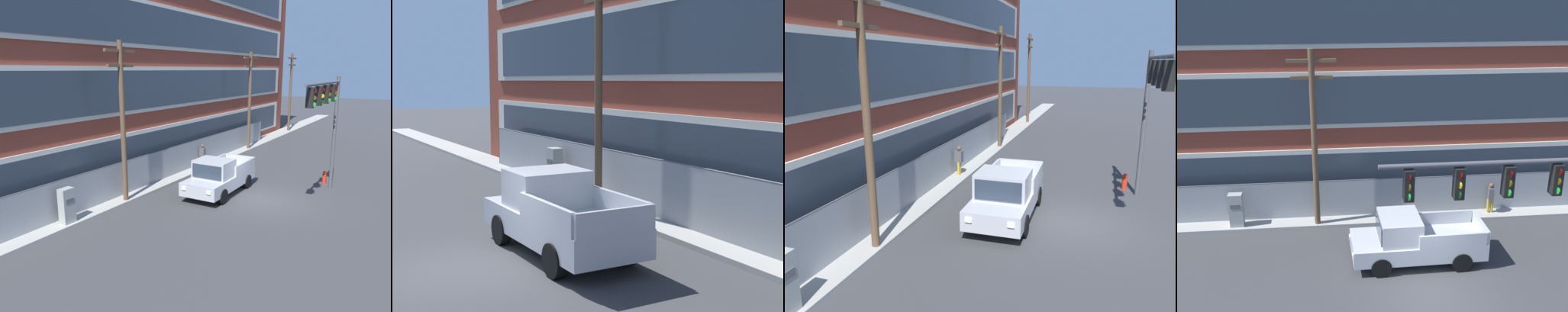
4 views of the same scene
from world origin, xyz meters
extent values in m
plane|color=#38383A|center=(0.00, 0.00, 0.00)|extent=(160.00, 160.00, 0.00)
cube|color=#9E9B93|center=(0.00, 6.66, 0.08)|extent=(80.00, 1.71, 0.16)
cube|color=beige|center=(2.35, 7.46, 2.00)|extent=(38.96, 0.10, 2.62)
cube|color=#2D3844|center=(2.35, 7.40, 2.00)|extent=(37.27, 0.06, 2.18)
cube|color=beige|center=(2.35, 7.46, 5.64)|extent=(38.96, 0.10, 2.62)
cube|color=#2D3844|center=(2.35, 7.40, 5.64)|extent=(37.27, 0.06, 2.18)
cube|color=gray|center=(0.20, 6.75, 0.98)|extent=(31.03, 0.04, 1.97)
cylinder|color=#4C4C51|center=(15.72, 6.75, 0.98)|extent=(0.06, 0.06, 1.97)
cylinder|color=#4C4C51|center=(0.20, 6.75, 1.97)|extent=(31.03, 0.05, 0.05)
cylinder|color=#4C4C51|center=(4.15, -2.39, 3.22)|extent=(0.20, 0.20, 6.44)
cylinder|color=#4C4C51|center=(0.95, -2.39, 6.14)|extent=(6.39, 0.14, 0.14)
cube|color=black|center=(2.76, -2.39, 5.59)|extent=(0.28, 0.32, 0.90)
cylinder|color=#4B0807|center=(2.76, -2.57, 5.87)|extent=(0.04, 0.18, 0.18)
cylinder|color=#503E08|center=(2.76, -2.57, 5.59)|extent=(0.04, 0.18, 0.18)
cylinder|color=green|center=(2.76, -2.57, 5.31)|extent=(0.04, 0.18, 0.18)
cube|color=black|center=(1.37, -2.39, 5.59)|extent=(0.28, 0.32, 0.90)
cylinder|color=#4B0807|center=(1.37, -2.57, 5.87)|extent=(0.04, 0.18, 0.18)
cylinder|color=#503E08|center=(1.37, -2.57, 5.59)|extent=(0.04, 0.18, 0.18)
cylinder|color=green|center=(1.37, -2.57, 5.31)|extent=(0.04, 0.18, 0.18)
cube|color=black|center=(-0.02, -2.39, 5.59)|extent=(0.28, 0.32, 0.90)
cylinder|color=#4B0807|center=(-0.02, -2.57, 5.87)|extent=(0.04, 0.18, 0.18)
cylinder|color=gold|center=(-0.02, -2.57, 5.59)|extent=(0.04, 0.18, 0.18)
cylinder|color=#0A4011|center=(-0.02, -2.57, 5.31)|extent=(0.04, 0.18, 0.18)
cube|color=black|center=(-1.41, -2.39, 5.59)|extent=(0.28, 0.32, 0.90)
cylinder|color=green|center=(-1.41, -2.57, 5.31)|extent=(0.04, 0.18, 0.18)
cube|color=#B2B5BA|center=(-0.06, 2.68, 0.75)|extent=(5.33, 2.17, 0.70)
cube|color=#B2B5BA|center=(-0.80, 2.67, 1.58)|extent=(1.62, 1.94, 0.96)
cube|color=#283342|center=(-1.61, 2.65, 1.58)|extent=(0.09, 1.70, 0.72)
cube|color=#B2B5BA|center=(1.15, 1.73, 1.38)|extent=(2.65, 0.17, 0.56)
cube|color=#B2B5BA|center=(1.11, 3.68, 1.38)|extent=(2.65, 0.17, 0.56)
cube|color=#B2B5BA|center=(2.55, 2.73, 1.38)|extent=(0.14, 1.99, 0.56)
cylinder|color=black|center=(-1.63, 1.70, 0.40)|extent=(0.80, 0.28, 0.80)
cylinder|color=black|center=(-1.66, 3.61, 0.40)|extent=(0.80, 0.28, 0.80)
cylinder|color=black|center=(1.55, 1.76, 0.40)|extent=(0.80, 0.28, 0.80)
cylinder|color=black|center=(1.51, 3.67, 0.40)|extent=(0.80, 0.28, 0.80)
cube|color=white|center=(-2.71, 1.91, 0.85)|extent=(0.06, 0.24, 0.16)
cube|color=white|center=(-2.74, 3.36, 0.85)|extent=(0.06, 0.24, 0.16)
cylinder|color=brown|center=(-4.08, 6.08, 4.08)|extent=(0.26, 0.26, 8.16)
cube|color=brown|center=(-4.08, 6.08, 6.96)|extent=(1.75, 0.14, 0.14)
cylinder|color=brown|center=(11.55, 6.12, 4.10)|extent=(0.26, 0.26, 8.21)
cube|color=brown|center=(11.55, 6.12, 7.71)|extent=(2.52, 0.14, 0.14)
cube|color=brown|center=(11.55, 6.12, 7.01)|extent=(2.14, 0.14, 0.14)
cylinder|color=brown|center=(22.88, 6.33, 4.23)|extent=(0.26, 0.26, 8.46)
cube|color=brown|center=(22.88, 6.33, 7.96)|extent=(2.65, 0.14, 0.14)
cube|color=brown|center=(22.88, 6.33, 7.26)|extent=(2.25, 0.14, 0.14)
cube|color=#515151|center=(-7.73, 5.98, 1.22)|extent=(0.43, 0.02, 0.20)
cylinder|color=#B7932D|center=(4.14, 6.36, 0.42)|extent=(0.14, 0.14, 0.85)
cylinder|color=#B7932D|center=(4.32, 6.36, 0.42)|extent=(0.14, 0.14, 0.85)
cube|color=#4C4C51|center=(4.23, 6.36, 1.15)|extent=(0.31, 0.44, 0.60)
sphere|color=brown|center=(4.23, 6.36, 1.57)|extent=(0.24, 0.24, 0.24)
cylinder|color=red|center=(4.86, -1.88, 0.29)|extent=(0.24, 0.24, 0.58)
sphere|color=red|center=(4.86, -1.88, 0.67)|extent=(0.22, 0.22, 0.22)
camera|label=1|loc=(-18.20, -6.91, 6.78)|focal=35.00mm
camera|label=2|loc=(13.14, -3.74, 4.37)|focal=55.00mm
camera|label=3|loc=(-13.80, -0.63, 6.01)|focal=35.00mm
camera|label=4|loc=(-3.63, -14.39, 10.83)|focal=45.00mm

